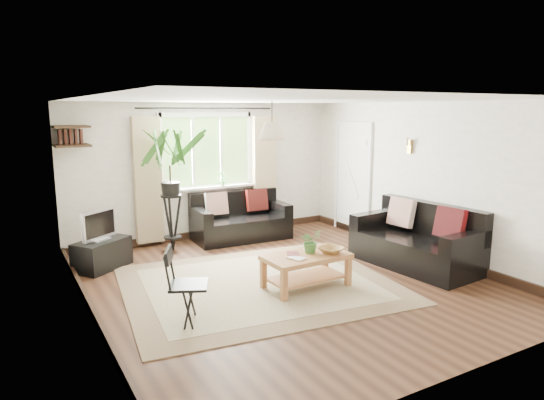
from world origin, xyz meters
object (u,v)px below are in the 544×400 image
sofa_back (241,217)px  folding_chair (189,286)px  sofa_right (416,237)px  palm_stand (171,190)px  coffee_table (306,271)px  tv_stand (102,254)px

sofa_back → folding_chair: folding_chair is taller
sofa_right → palm_stand: 3.87m
sofa_back → folding_chair: size_ratio=1.99×
sofa_right → folding_chair: 3.58m
coffee_table → palm_stand: 2.80m
folding_chair → sofa_right: bearing=-61.4°
folding_chair → tv_stand: bearing=35.9°
palm_stand → folding_chair: (-0.74, -2.78, -0.58)m
sofa_right → coffee_table: 1.90m
palm_stand → coffee_table: bearing=-69.4°
tv_stand → sofa_right: bearing=-64.0°
sofa_back → sofa_right: (1.55, -2.65, 0.04)m
sofa_back → palm_stand: size_ratio=0.84×
sofa_back → coffee_table: size_ratio=1.53×
tv_stand → palm_stand: size_ratio=0.40×
sofa_right → palm_stand: bearing=-137.1°
sofa_right → folding_chair: size_ratio=2.19×
tv_stand → folding_chair: (0.45, -2.39, 0.21)m
tv_stand → folding_chair: bearing=-114.9°
palm_stand → sofa_back: bearing=3.8°
coffee_table → tv_stand: size_ratio=1.38×
sofa_back → palm_stand: 1.43m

